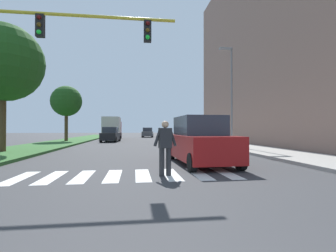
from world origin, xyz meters
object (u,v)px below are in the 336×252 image
object	(u,v)px
tree_mid	(3,63)
sedan_distant	(148,133)
tree_far	(66,101)
suv_crossing	(200,141)
street_lamp_right	(231,88)
truck_box_delivery	(112,128)
pedestrian_performer	(165,145)
traffic_light_gantry	(36,49)
sedan_midblock	(111,135)

from	to	relation	value
tree_mid	sedan_distant	distance (m)	31.13
tree_far	suv_crossing	size ratio (longest dim) A/B	1.29
street_lamp_right	truck_box_delivery	world-z (taller)	street_lamp_right
pedestrian_performer	suv_crossing	size ratio (longest dim) A/B	0.36
suv_crossing	truck_box_delivery	bearing A→B (deg)	102.35
pedestrian_performer	sedan_distant	xyz separation A→B (m)	(1.41, 37.17, -0.15)
suv_crossing	sedan_distant	xyz separation A→B (m)	(-0.35, 34.71, -0.14)
traffic_light_gantry	sedan_midblock	bearing A→B (deg)	87.69
tree_far	pedestrian_performer	world-z (taller)	tree_far
tree_mid	truck_box_delivery	world-z (taller)	tree_mid
pedestrian_performer	suv_crossing	world-z (taller)	suv_crossing
tree_far	pedestrian_performer	distance (m)	22.97
tree_far	sedan_distant	xyz separation A→B (m)	(9.72, 16.06, -3.68)
traffic_light_gantry	sedan_distant	bearing A→B (deg)	80.73
suv_crossing	traffic_light_gantry	bearing A→B (deg)	-172.87
street_lamp_right	truck_box_delivery	xyz separation A→B (m)	(-10.38, 18.48, -2.96)
traffic_light_gantry	suv_crossing	xyz separation A→B (m)	(6.14, 0.77, -3.35)
sedan_distant	truck_box_delivery	size ratio (longest dim) A/B	0.72
street_lamp_right	truck_box_delivery	distance (m)	21.40
pedestrian_performer	suv_crossing	bearing A→B (deg)	54.51
tree_mid	sedan_distant	world-z (taller)	tree_mid
street_lamp_right	suv_crossing	world-z (taller)	street_lamp_right
suv_crossing	street_lamp_right	bearing A→B (deg)	60.92
truck_box_delivery	sedan_distant	bearing A→B (deg)	55.76
tree_mid	tree_far	size ratio (longest dim) A/B	1.23
tree_mid	pedestrian_performer	distance (m)	12.46
pedestrian_performer	truck_box_delivery	xyz separation A→B (m)	(-4.07, 29.12, 0.70)
tree_mid	traffic_light_gantry	bearing A→B (deg)	-56.89
sedan_distant	street_lamp_right	bearing A→B (deg)	-79.54
tree_mid	sedan_distant	xyz separation A→B (m)	(9.90, 29.17, -4.50)
sedan_midblock	truck_box_delivery	distance (m)	7.79
street_lamp_right	sedan_distant	xyz separation A→B (m)	(-4.90, 26.53, -3.81)
street_lamp_right	pedestrian_performer	bearing A→B (deg)	-120.65
tree_far	pedestrian_performer	bearing A→B (deg)	-68.49
traffic_light_gantry	pedestrian_performer	bearing A→B (deg)	-21.20
tree_far	suv_crossing	distance (m)	21.49
tree_far	sedan_midblock	world-z (taller)	tree_far
sedan_midblock	truck_box_delivery	world-z (taller)	truck_box_delivery
street_lamp_right	sedan_midblock	distance (m)	15.11
street_lamp_right	truck_box_delivery	size ratio (longest dim) A/B	1.21
street_lamp_right	pedestrian_performer	distance (m)	12.90
pedestrian_performer	sedan_midblock	world-z (taller)	pedestrian_performer
traffic_light_gantry	sedan_midblock	size ratio (longest dim) A/B	1.67
suv_crossing	sedan_distant	distance (m)	34.71
suv_crossing	sedan_midblock	size ratio (longest dim) A/B	1.11
tree_mid	suv_crossing	distance (m)	12.45
truck_box_delivery	tree_far	bearing A→B (deg)	-117.92
street_lamp_right	sedan_distant	bearing A→B (deg)	100.46
sedan_midblock	sedan_distant	size ratio (longest dim) A/B	0.94
suv_crossing	sedan_midblock	distance (m)	19.67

